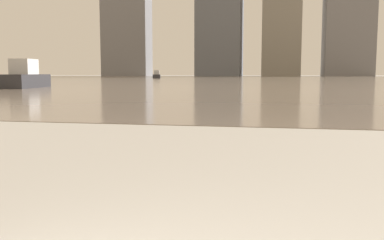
# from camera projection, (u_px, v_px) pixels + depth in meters

# --- Properties ---
(harbor_water) EXTENTS (180.00, 110.00, 0.01)m
(harbor_water) POSITION_uv_depth(u_px,v_px,m) (274.00, 79.00, 60.45)
(harbor_water) COLOR gray
(harbor_water) RESTS_ON ground_plane
(harbor_boat_1) EXTENTS (2.00, 3.63, 1.29)m
(harbor_boat_1) POSITION_uv_depth(u_px,v_px,m) (157.00, 75.00, 69.94)
(harbor_boat_1) COLOR #2D2D33
(harbor_boat_1) RESTS_ON harbor_water
(harbor_boat_2) EXTENTS (2.26, 4.61, 1.66)m
(harbor_boat_2) POSITION_uv_depth(u_px,v_px,m) (24.00, 78.00, 24.78)
(harbor_boat_2) COLOR #2D2D33
(harbor_boat_2) RESTS_ON harbor_water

